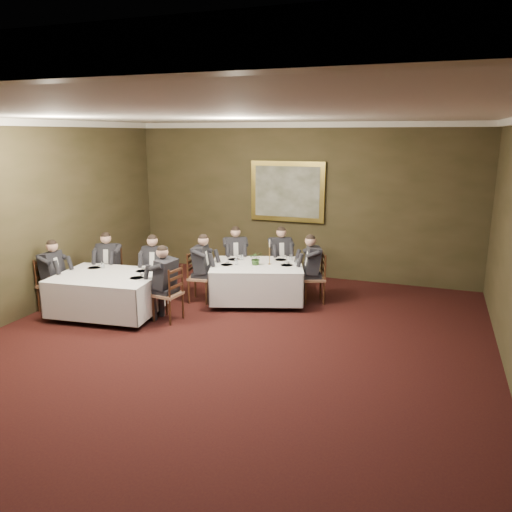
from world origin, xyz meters
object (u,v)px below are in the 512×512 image
Objects in this scene: diner_sec_endleft at (52,284)px; diner_main_backleft at (236,265)px; chair_main_endright at (314,288)px; candlestick at (270,255)px; table_main at (257,280)px; chair_sec_endright at (169,305)px; diner_sec_backleft at (110,273)px; painting at (287,192)px; chair_main_backleft at (236,275)px; diner_main_endleft at (200,276)px; chair_main_endleft at (200,287)px; diner_main_endright at (314,277)px; chair_sec_backleft at (111,283)px; chair_sec_endleft at (53,295)px; diner_sec_endright at (168,293)px; table_second at (108,291)px; diner_main_backright at (280,265)px; chair_sec_backright at (156,287)px; diner_sec_backright at (155,276)px; chair_main_backright at (280,275)px; centerpiece at (256,258)px.

diner_main_backleft is at bearing 131.34° from diner_sec_endleft.
candlestick is (-0.84, -0.27, 0.67)m from chair_main_endright.
chair_sec_endright reaches higher than table_main.
diner_sec_backleft is 4.30m from painting.
diner_sec_endleft is at bearing 16.06° from chair_main_backleft.
diner_sec_endleft is 4.15m from candlestick.
diner_main_endleft is 1.00× the size of diner_sec_endleft.
chair_main_endleft is 1.99× the size of candlestick.
diner_main_endright reaches higher than chair_sec_backleft.
diner_sec_backleft is 1.35× the size of chair_sec_endleft.
table_second is at bearing 103.98° from diner_sec_endright.
diner_sec_endleft reaches higher than candlestick.
painting is (-0.17, 1.07, 1.45)m from diner_main_backright.
chair_sec_backright is at bearing 68.63° from table_second.
chair_main_endright is at bearing 17.73° from candlestick.
chair_main_endleft is at bearing -113.79° from painting.
chair_main_backleft is 0.74× the size of diner_sec_backright.
diner_sec_backleft reaches higher than chair_sec_backright.
diner_main_endright is (0.89, -0.66, 0.00)m from diner_main_backright.
diner_main_backright is 1.86m from chair_main_endleft.
chair_main_backright is 0.23m from diner_main_backright.
diner_main_endleft is 1.44m from candlestick.
diner_sec_backright is 1.35× the size of chair_sec_endright.
diner_sec_backright is 2.30m from candlestick.
table_second is at bearing 98.13° from diner_main_endright.
diner_sec_backright is (-2.98, -0.99, 0.23)m from chair_main_endright.
chair_sec_backleft is 0.74× the size of diner_sec_endleft.
diner_main_backleft is (0.01, -0.01, 0.23)m from chair_main_backleft.
diner_sec_backleft reaches higher than candlestick.
diner_main_endright is at bearing 100.98° from diner_main_endleft.
chair_main_endright is 0.74× the size of diner_sec_backleft.
chair_sec_backright reaches higher than table_main.
diner_sec_endleft reaches higher than chair_sec_backright.
chair_main_endleft and chair_sec_backleft have the same top height.
chair_sec_backleft is (-2.16, -1.44, -0.23)m from diner_main_backleft.
chair_sec_endleft is at bearing -173.86° from table_second.
chair_main_backright is at bearing -163.70° from diner_sec_backleft.
diner_sec_endleft reaches higher than centerpiece.
chair_sec_endleft is (-2.39, -1.40, 0.00)m from chair_main_endleft.
diner_sec_backleft is at bearing 150.13° from diner_sec_endleft.
diner_sec_endright is at bearing 33.19° from chair_main_backright.
diner_main_backright is 1.00× the size of diner_sec_backleft.
diner_main_endright is at bearing 114.07° from chair_sec_endleft.
diner_main_backleft reaches higher than table_main.
table_main is 1.58× the size of diner_sec_endright.
chair_sec_backleft is 1.00× the size of chair_sec_endleft.
diner_main_endleft is 2.26m from chair_main_endright.
chair_main_endleft reaches higher than table_main.
chair_sec_backright is at bearing 48.90° from diner_sec_endright.
candlestick is (1.31, 0.44, 0.67)m from chair_main_endleft.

